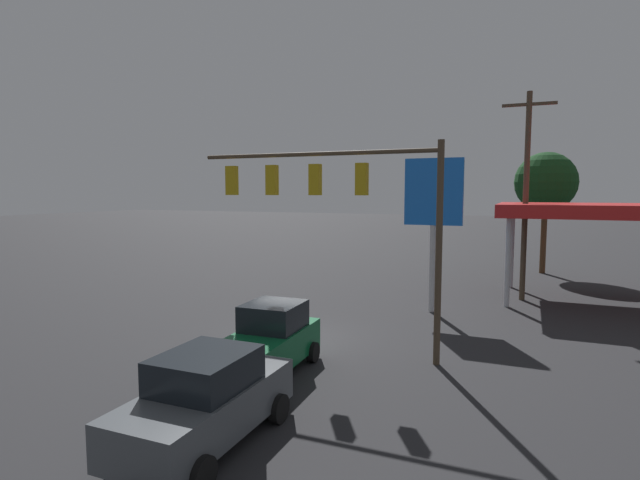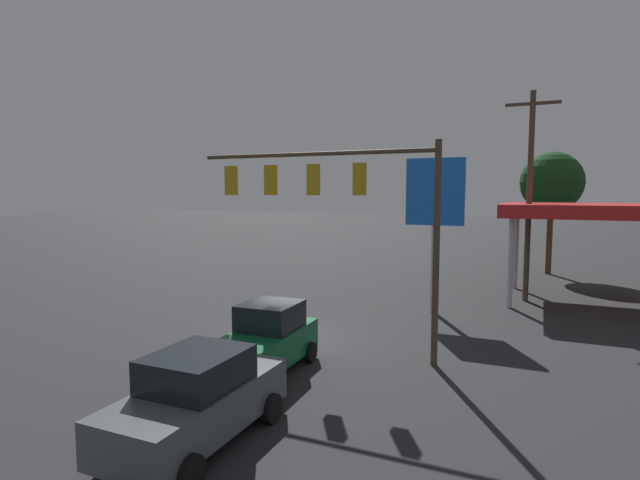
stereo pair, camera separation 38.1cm
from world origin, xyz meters
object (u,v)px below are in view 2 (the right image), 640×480
hatchback_crossing (267,339)px  street_tree (552,183)px  sedan_waiting (198,399)px  traffic_signal_assembly (333,195)px  price_sign (435,200)px  utility_pole (529,191)px

hatchback_crossing → street_tree: (-7.65, -22.39, 4.84)m
sedan_waiting → street_tree: bearing=165.6°
traffic_signal_assembly → sedan_waiting: bearing=88.1°
traffic_signal_assembly → price_sign: size_ratio=1.24×
price_sign → hatchback_crossing: bearing=72.0°
hatchback_crossing → street_tree: size_ratio=0.50×
traffic_signal_assembly → street_tree: 20.99m
price_sign → hatchback_crossing: 10.38m
utility_pole → sedan_waiting: utility_pole is taller
sedan_waiting → street_tree: 27.91m
traffic_signal_assembly → hatchback_crossing: traffic_signal_assembly is taller
sedan_waiting → utility_pole: bearing=161.8°
sedan_waiting → street_tree: size_ratio=0.57×
traffic_signal_assembly → hatchback_crossing: size_ratio=2.12×
sedan_waiting → hatchback_crossing: bearing=-169.1°
price_sign → street_tree: size_ratio=0.86×
hatchback_crossing → sedan_waiting: hatchback_crossing is taller
price_sign → utility_pole: bearing=-131.3°
hatchback_crossing → sedan_waiting: bearing=8.8°
sedan_waiting → price_sign: bearing=170.9°
hatchback_crossing → street_tree: street_tree is taller
utility_pole → price_sign: 5.47m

